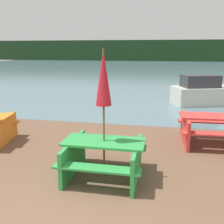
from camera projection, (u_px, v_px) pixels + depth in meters
water at (153, 68)px, 32.37m from camera, size 60.00×50.00×0.00m
far_treeline at (158, 51)px, 50.95m from camera, size 80.00×1.60×4.00m
picnic_table_green at (104, 155)px, 5.00m from camera, size 1.53×1.39×0.73m
picnic_table_red at (214, 127)px, 6.68m from camera, size 1.74×1.46×0.77m
umbrella_crimson at (103, 79)px, 4.65m from camera, size 0.29×0.29×2.42m
boat at (210, 93)px, 11.62m from camera, size 3.72×2.39×1.29m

